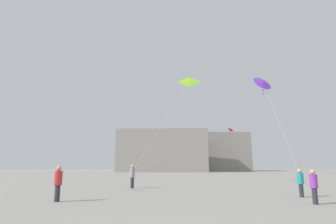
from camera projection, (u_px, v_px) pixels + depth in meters
name	position (u px, v px, depth m)	size (l,w,h in m)	color
person_in_purple	(314.00, 185.00, 13.19)	(0.35, 0.35, 1.60)	#2D2D33
person_in_grey	(132.00, 175.00, 22.60)	(0.40, 0.40, 1.84)	#2D2D33
person_in_teal	(301.00, 181.00, 16.12)	(0.35, 0.35, 1.60)	#2D2D33
person_in_red	(58.00, 182.00, 14.16)	(0.39, 0.39, 1.78)	#2D2D33
kite_crimson_diamond	(228.00, 131.00, 37.60)	(12.07, 15.21, 5.56)	red
kite_lime_delta	(189.00, 83.00, 29.68)	(6.07, 5.77, 9.74)	#8CD12D
kite_violet_diamond	(263.00, 83.00, 17.66)	(2.38, 1.24, 6.15)	purple
building_left_hall	(162.00, 151.00, 81.03)	(26.19, 9.71, 12.01)	gray
building_centre_hall	(215.00, 152.00, 95.79)	(20.82, 14.80, 12.42)	gray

